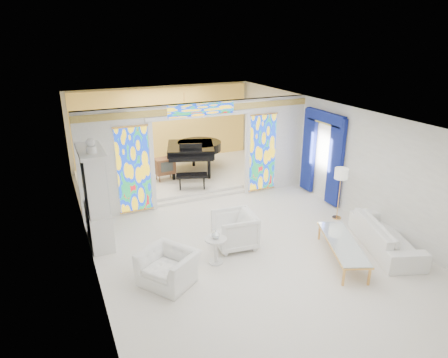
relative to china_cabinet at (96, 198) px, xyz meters
name	(u,v)px	position (x,y,z in m)	size (l,w,h in m)	color
floor	(229,227)	(3.22, -0.60, -1.17)	(12.00, 12.00, 0.00)	silver
ceiling	(230,115)	(3.22, -0.60, 1.83)	(7.00, 12.00, 0.02)	white
wall_back	(163,126)	(3.22, 5.40, 0.33)	(7.00, 0.02, 3.00)	silver
wall_front	(432,323)	(3.22, -6.60, 0.33)	(7.00, 0.02, 3.00)	silver
wall_left	(85,196)	(-0.28, -0.60, 0.33)	(0.02, 12.00, 3.00)	silver
wall_right	(340,157)	(6.72, -0.60, 0.33)	(0.02, 12.00, 3.00)	silver
partition_wall	(201,148)	(3.22, 1.40, 0.48)	(7.00, 0.22, 3.00)	silver
stained_glass_left	(134,170)	(1.19, 1.29, 0.13)	(0.90, 0.04, 2.40)	gold
stained_glass_right	(263,153)	(5.25, 1.29, 0.13)	(0.90, 0.04, 2.40)	gold
stained_glass_transom	(201,109)	(3.22, 1.29, 1.65)	(2.00, 0.04, 0.34)	gold
alcove_platform	(180,176)	(3.22, 3.50, -1.08)	(6.80, 3.80, 0.18)	silver
gold_curtain_back	(164,126)	(3.22, 5.28, 0.33)	(6.70, 0.10, 2.90)	#EAC051
chandelier	(184,106)	(3.42, 3.40, 1.38)	(0.48, 0.48, 0.30)	gold
blue_drapes	(322,149)	(6.62, 0.10, 0.41)	(0.14, 1.85, 2.65)	navy
china_cabinet	(96,198)	(0.00, 0.00, 0.00)	(0.56, 1.46, 2.72)	silver
armchair_left	(168,267)	(1.04, -2.32, -0.82)	(1.07, 0.94, 0.70)	silver
armchair_right	(235,230)	(2.92, -1.55, -0.74)	(0.93, 0.95, 0.87)	white
sofa	(386,235)	(6.17, -3.11, -0.83)	(2.33, 0.91, 0.68)	silver
side_table	(216,247)	(2.22, -2.04, -0.77)	(0.58, 0.58, 0.62)	silver
vase	(216,234)	(2.22, -2.04, -0.45)	(0.19, 0.19, 0.20)	silver
coffee_table	(343,244)	(4.87, -3.11, -0.75)	(1.38, 2.15, 0.46)	white
floor_lamp	(341,176)	(6.19, -1.32, 0.08)	(0.46, 0.46, 1.46)	gold
grand_piano	(195,149)	(3.81, 3.61, -0.18)	(2.48, 3.13, 1.20)	black
tv_console	(165,166)	(2.56, 3.13, -0.50)	(0.69, 0.50, 0.75)	brown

